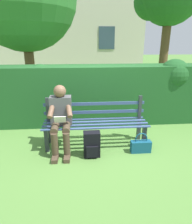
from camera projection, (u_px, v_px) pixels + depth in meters
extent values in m
plane|color=#517F38|center=(96.00, 145.00, 3.83)|extent=(60.00, 60.00, 0.00)
cube|color=#2D3338|center=(144.00, 137.00, 3.67)|extent=(0.07, 0.07, 0.44)
cube|color=#2D3338|center=(47.00, 140.00, 3.53)|extent=(0.07, 0.07, 0.44)
cube|color=#2D3338|center=(139.00, 129.00, 3.99)|extent=(0.07, 0.07, 0.44)
cube|color=#2D3338|center=(49.00, 132.00, 3.85)|extent=(0.07, 0.07, 0.44)
cube|color=#384C7A|center=(95.00, 119.00, 3.89)|extent=(1.96, 0.06, 0.02)
cube|color=#384C7A|center=(95.00, 122.00, 3.75)|extent=(1.96, 0.06, 0.02)
cube|color=#384C7A|center=(96.00, 125.00, 3.61)|extent=(1.96, 0.06, 0.02)
cube|color=#384C7A|center=(97.00, 128.00, 3.47)|extent=(1.96, 0.06, 0.02)
cube|color=#2D3338|center=(140.00, 107.00, 3.88)|extent=(0.06, 0.06, 0.45)
cube|color=#2D3338|center=(48.00, 109.00, 3.73)|extent=(0.06, 0.06, 0.45)
cube|color=#384C7A|center=(95.00, 112.00, 3.83)|extent=(1.96, 0.02, 0.06)
cube|color=#384C7A|center=(95.00, 104.00, 3.78)|extent=(1.96, 0.02, 0.06)
cube|color=#4C4C51|center=(61.00, 110.00, 3.56)|extent=(0.38, 0.22, 0.52)
sphere|color=brown|center=(60.00, 91.00, 3.42)|extent=(0.22, 0.22, 0.22)
cylinder|color=#473828|center=(67.00, 127.00, 3.45)|extent=(0.13, 0.42, 0.13)
cylinder|color=#473828|center=(55.00, 127.00, 3.44)|extent=(0.13, 0.42, 0.13)
cylinder|color=#473828|center=(67.00, 145.00, 3.34)|extent=(0.12, 0.12, 0.46)
cylinder|color=#473828|center=(55.00, 146.00, 3.32)|extent=(0.12, 0.12, 0.46)
cube|color=#473828|center=(67.00, 158.00, 3.33)|extent=(0.10, 0.24, 0.07)
cube|color=#473828|center=(55.00, 158.00, 3.31)|extent=(0.10, 0.24, 0.07)
cylinder|color=brown|center=(69.00, 109.00, 3.42)|extent=(0.14, 0.32, 0.26)
cylinder|color=brown|center=(51.00, 110.00, 3.40)|extent=(0.14, 0.32, 0.26)
cube|color=white|center=(60.00, 120.00, 3.34)|extent=(0.20, 0.07, 0.13)
cube|color=#1E5123|center=(101.00, 94.00, 4.79)|extent=(5.75, 0.79, 1.38)
sphere|color=#1E5123|center=(174.00, 74.00, 4.66)|extent=(0.71, 0.71, 0.71)
sphere|color=#1E5123|center=(40.00, 78.00, 4.62)|extent=(0.63, 0.63, 0.63)
cylinder|color=brown|center=(30.00, 67.00, 6.19)|extent=(0.29, 0.29, 2.30)
sphere|color=#2D702D|center=(2.00, 10.00, 6.00)|extent=(1.85, 1.85, 1.85)
cube|color=beige|center=(68.00, 9.00, 11.83)|extent=(8.77, 3.27, 7.64)
cube|color=#334756|center=(107.00, 38.00, 11.01)|extent=(0.90, 0.04, 1.20)
cube|color=#334756|center=(27.00, 38.00, 10.66)|extent=(0.90, 0.04, 1.20)
cube|color=black|center=(92.00, 144.00, 3.38)|extent=(0.28, 0.17, 0.46)
cube|color=black|center=(92.00, 152.00, 3.31)|extent=(0.20, 0.04, 0.20)
cylinder|color=black|center=(96.00, 140.00, 3.47)|extent=(0.04, 0.04, 0.27)
cylinder|color=black|center=(87.00, 141.00, 3.46)|extent=(0.04, 0.04, 0.27)
cube|color=navy|center=(141.00, 147.00, 3.54)|extent=(0.36, 0.13, 0.22)
torus|color=navy|center=(141.00, 139.00, 3.49)|extent=(0.22, 0.02, 0.22)
cylinder|color=brown|center=(164.00, 54.00, 7.61)|extent=(0.32, 0.32, 2.94)
sphere|color=#236023|center=(152.00, 2.00, 7.26)|extent=(1.32, 1.32, 1.32)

